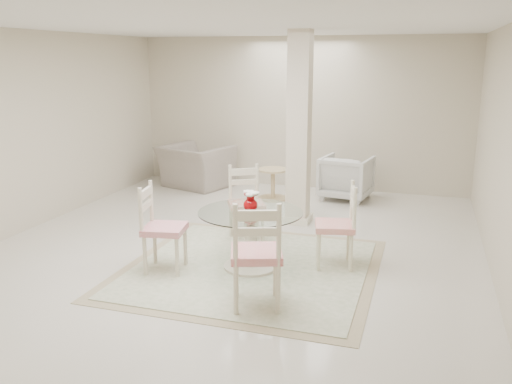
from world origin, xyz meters
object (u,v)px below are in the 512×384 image
(recliner_taupe, at_px, (196,166))
(dining_chair_north, at_px, (245,198))
(side_table, at_px, (273,185))
(dining_chair_east, at_px, (341,219))
(column, at_px, (299,130))
(dining_chair_south, at_px, (257,247))
(armchair_white, at_px, (346,177))
(dining_table, at_px, (251,240))
(red_vase, at_px, (251,201))
(dining_chair_west, at_px, (158,221))

(recliner_taupe, bearing_deg, dining_chair_north, 143.79)
(side_table, bearing_deg, dining_chair_east, -59.78)
(column, distance_m, side_table, 1.72)
(dining_chair_south, relative_size, armchair_white, 1.47)
(dining_table, bearing_deg, armchair_white, 80.88)
(dining_table, distance_m, red_vase, 0.46)
(dining_table, bearing_deg, dining_chair_west, -159.25)
(dining_table, bearing_deg, dining_chair_north, 111.99)
(dining_chair_west, bearing_deg, column, -35.17)
(side_table, bearing_deg, dining_chair_west, -95.92)
(dining_chair_west, bearing_deg, red_vase, -79.97)
(dining_chair_west, bearing_deg, armchair_white, -32.07)
(column, height_order, armchair_white, column)
(armchair_white, bearing_deg, recliner_taupe, 8.25)
(recliner_taupe, height_order, side_table, recliner_taupe)
(dining_table, xyz_separation_m, dining_chair_north, (-0.38, 0.95, 0.23))
(dining_table, distance_m, recliner_taupe, 4.16)
(dining_table, xyz_separation_m, recliner_taupe, (-2.22, 3.52, 0.04))
(red_vase, height_order, dining_chair_north, dining_chair_north)
(dining_chair_north, bearing_deg, column, 35.48)
(dining_chair_south, height_order, recliner_taupe, dining_chair_south)
(red_vase, xyz_separation_m, recliner_taupe, (-2.22, 3.52, -0.42))
(column, bearing_deg, dining_chair_south, -84.33)
(column, height_order, red_vase, column)
(dining_table, height_order, recliner_taupe, recliner_taupe)
(dining_chair_east, bearing_deg, dining_chair_south, -36.07)
(column, xyz_separation_m, dining_chair_north, (-0.47, -0.97, -0.78))
(dining_chair_north, relative_size, dining_chair_south, 0.91)
(dining_table, distance_m, side_table, 3.09)
(red_vase, height_order, dining_chair_east, dining_chair_east)
(dining_chair_east, relative_size, dining_chair_south, 0.91)
(armchair_white, bearing_deg, column, 82.42)
(dining_chair_south, bearing_deg, red_vase, -88.02)
(recliner_taupe, bearing_deg, armchair_white, -162.66)
(dining_chair_east, distance_m, dining_chair_south, 1.44)
(armchair_white, bearing_deg, dining_chair_north, 78.77)
(column, distance_m, dining_chair_south, 2.97)
(recliner_taupe, bearing_deg, dining_chair_south, 138.35)
(side_table, bearing_deg, dining_chair_north, -83.97)
(column, xyz_separation_m, dining_chair_south, (0.29, -2.87, -0.72))
(column, height_order, side_table, column)
(dining_chair_north, xyz_separation_m, dining_chair_south, (0.76, -1.90, 0.06))
(column, height_order, recliner_taupe, column)
(red_vase, bearing_deg, dining_chair_north, 112.11)
(column, bearing_deg, side_table, 121.69)
(red_vase, xyz_separation_m, side_table, (-0.61, 3.03, -0.55))
(dining_chair_north, height_order, side_table, dining_chair_north)
(dining_chair_east, relative_size, armchair_white, 1.34)
(column, relative_size, armchair_white, 3.35)
(dining_chair_west, relative_size, side_table, 2.08)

